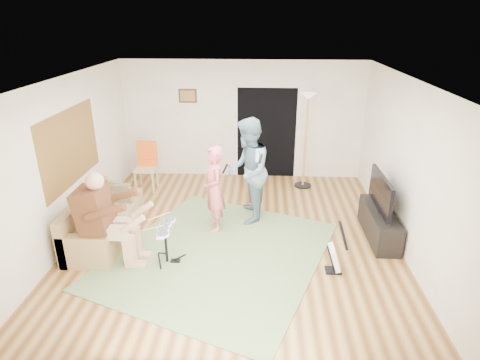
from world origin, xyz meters
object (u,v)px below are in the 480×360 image
singer (214,189)px  torchiere_lamp (307,124)px  guitarist (248,171)px  sofa (101,225)px  tv_cabinet (379,224)px  television (381,192)px  guitar_spare (335,257)px  drum_kit (166,246)px  dining_chair (147,173)px

singer → torchiere_lamp: (1.77, 2.05, 0.66)m
singer → torchiere_lamp: torchiere_lamp is taller
singer → guitarist: guitarist is taller
sofa → tv_cabinet: (4.79, 0.33, -0.01)m
tv_cabinet → television: bearing=180.0°
guitar_spare → television: (0.88, 1.08, 0.60)m
torchiere_lamp → television: torchiere_lamp is taller
drum_kit → tv_cabinet: size_ratio=0.47×
sofa → television: 4.78m
dining_chair → television: television is taller
drum_kit → singer: bearing=60.6°
dining_chair → tv_cabinet: (4.57, -1.85, -0.13)m
singer → sofa: bearing=-97.5°
guitar_spare → torchiere_lamp: torchiere_lamp is taller
singer → dining_chair: 2.45m
dining_chair → singer: bearing=-45.3°
drum_kit → guitar_spare: guitar_spare is taller
tv_cabinet → television: (-0.05, 0.00, 0.60)m
singer → guitarist: (0.58, 0.40, 0.20)m
singer → guitar_spare: (1.94, -1.22, -0.53)m
guitarist → dining_chair: guitarist is taller
guitarist → tv_cabinet: guitarist is taller
television → sofa: bearing=-176.0°
guitarist → dining_chair: (-2.28, 1.32, -0.60)m
tv_cabinet → television: 0.60m
tv_cabinet → drum_kit: bearing=-164.4°
guitarist → guitar_spare: guitarist is taller
dining_chair → tv_cabinet: bearing=-22.0°
sofa → singer: size_ratio=1.24×
drum_kit → torchiere_lamp: bearing=52.9°
drum_kit → dining_chair: bearing=110.8°
drum_kit → television: television is taller
sofa → guitar_spare: size_ratio=2.23×
television → singer: bearing=177.3°
singer → television: (2.82, -0.14, 0.07)m
sofa → torchiere_lamp: (3.68, 2.51, 1.18)m
television → tv_cabinet: bearing=-0.0°
guitarist → television: 2.31m
guitar_spare → torchiere_lamp: size_ratio=0.41×
sofa → guitar_spare: bearing=-11.1°
guitarist → tv_cabinet: (2.30, -0.53, -0.72)m
dining_chair → tv_cabinet: dining_chair is taller
guitarist → dining_chair: 2.70m
guitar_spare → torchiere_lamp: 3.48m
sofa → singer: (1.91, 0.46, 0.52)m
drum_kit → guitar_spare: size_ratio=0.76×
guitarist → tv_cabinet: size_ratio=1.39×
singer → guitar_spare: size_ratio=1.80×
guitar_spare → singer: bearing=147.9°
drum_kit → singer: singer is taller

